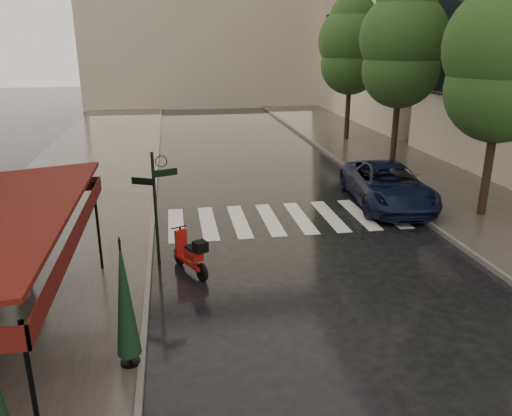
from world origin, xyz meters
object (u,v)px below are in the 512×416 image
object	(u,v)px
pedestrian_with_umbrella	(14,219)
parked_car	(387,185)
parasol_front	(125,299)
scooter	(191,255)

from	to	relation	value
pedestrian_with_umbrella	parked_car	world-z (taller)	pedestrian_with_umbrella
parasol_front	pedestrian_with_umbrella	bearing A→B (deg)	126.98
scooter	parked_car	xyz separation A→B (m)	(7.36, 4.58, 0.23)
parked_car	pedestrian_with_umbrella	bearing A→B (deg)	-151.92
parked_car	parasol_front	distance (m)	12.09
parked_car	parasol_front	bearing A→B (deg)	-130.16
scooter	parasol_front	bearing A→B (deg)	-135.05
parked_car	parasol_front	xyz separation A→B (m)	(-8.65, -8.42, 0.70)
pedestrian_with_umbrella	scooter	distance (m)	4.27
pedestrian_with_umbrella	scooter	xyz separation A→B (m)	(4.07, 0.14, -1.29)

